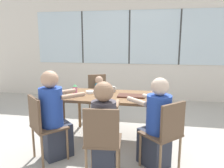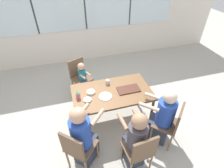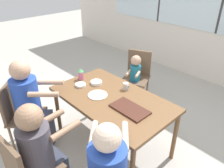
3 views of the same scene
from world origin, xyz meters
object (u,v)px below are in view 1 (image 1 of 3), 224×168
at_px(person_man_blue_shirt, 104,132).
at_px(bowl_white_shallow, 81,95).
at_px(person_toddler, 99,98).
at_px(chair_for_man_blue_shirt, 102,137).
at_px(sippy_cup, 75,89).
at_px(chair_for_toddler, 98,92).
at_px(person_woman_green_shirt, 54,118).
at_px(person_man_teal_shirt, 156,127).
at_px(bowl_cereal, 90,92).
at_px(chair_for_woman_green_shirt, 42,123).
at_px(chair_for_man_teal_shirt, 166,130).
at_px(coffee_mug, 114,89).

height_order(person_man_blue_shirt, bowl_white_shallow, person_man_blue_shirt).
bearing_deg(person_toddler, chair_for_man_blue_shirt, 79.06).
bearing_deg(sippy_cup, chair_for_toddler, 82.68).
height_order(person_woman_green_shirt, person_man_blue_shirt, person_woman_green_shirt).
distance_m(person_man_blue_shirt, person_man_teal_shirt, 0.66).
distance_m(person_man_blue_shirt, bowl_cereal, 1.16).
distance_m(person_man_blue_shirt, person_toddler, 1.93).
xyz_separation_m(chair_for_man_blue_shirt, person_toddler, (-0.52, 2.02, -0.10)).
xyz_separation_m(chair_for_toddler, person_man_teal_shirt, (1.17, -1.72, -0.01)).
relative_size(person_woman_green_shirt, person_toddler, 1.37).
xyz_separation_m(chair_for_woman_green_shirt, chair_for_man_teal_shirt, (1.57, 0.03, 0.00)).
distance_m(chair_for_man_teal_shirt, bowl_cereal, 1.49).
bearing_deg(person_man_blue_shirt, person_man_teal_shirt, 20.12).
height_order(chair_for_man_teal_shirt, sippy_cup, same).
bearing_deg(chair_for_toddler, sippy_cup, 57.38).
height_order(chair_for_man_blue_shirt, person_man_blue_shirt, person_man_blue_shirt).
xyz_separation_m(person_woman_green_shirt, person_man_teal_shirt, (1.34, 0.03, -0.03)).
relative_size(chair_for_woman_green_shirt, chair_for_toddler, 1.00).
relative_size(chair_for_man_teal_shirt, person_man_blue_shirt, 0.78).
bearing_deg(chair_for_woman_green_shirt, person_toddler, 121.23).
relative_size(person_man_teal_shirt, bowl_cereal, 7.72).
xyz_separation_m(chair_for_man_teal_shirt, bowl_cereal, (-1.18, 0.88, 0.22)).
xyz_separation_m(coffee_mug, bowl_cereal, (-0.36, -0.18, -0.03)).
bearing_deg(chair_for_woman_green_shirt, chair_for_toddler, 124.00).
xyz_separation_m(chair_for_woman_green_shirt, person_man_blue_shirt, (0.85, -0.13, -0.00)).
relative_size(chair_for_man_teal_shirt, sippy_cup, 5.68).
bearing_deg(chair_for_man_blue_shirt, chair_for_toddler, 100.20).
height_order(chair_for_woman_green_shirt, person_toddler, chair_for_woman_green_shirt).
relative_size(chair_for_woman_green_shirt, person_man_blue_shirt, 0.78).
xyz_separation_m(chair_for_man_blue_shirt, person_woman_green_shirt, (-0.76, 0.42, 0.02)).
distance_m(person_woman_green_shirt, person_man_teal_shirt, 1.34).
xyz_separation_m(chair_for_toddler, coffee_mug, (0.47, -0.78, 0.24)).
bearing_deg(bowl_white_shallow, person_toddler, 86.96).
relative_size(coffee_mug, bowl_white_shallow, 0.66).
bearing_deg(person_toddler, chair_for_man_teal_shirt, 100.47).
bearing_deg(person_man_blue_shirt, chair_for_man_blue_shirt, -90.00).
height_order(chair_for_toddler, bowl_white_shallow, chair_for_toddler).
bearing_deg(sippy_cup, chair_for_man_teal_shirt, -29.79).
relative_size(person_man_blue_shirt, coffee_mug, 12.73).
relative_size(person_woman_green_shirt, bowl_cereal, 8.10).
relative_size(chair_for_woman_green_shirt, person_woman_green_shirt, 0.74).
bearing_deg(person_man_blue_shirt, bowl_white_shallow, 117.97).
bearing_deg(chair_for_man_teal_shirt, person_man_teal_shirt, 90.00).
distance_m(chair_for_man_teal_shirt, coffee_mug, 1.36).
bearing_deg(person_man_teal_shirt, chair_for_man_blue_shirt, 172.20).
bearing_deg(person_man_blue_shirt, bowl_cereal, 108.96).
height_order(person_woman_green_shirt, bowl_cereal, person_woman_green_shirt).
relative_size(chair_for_man_teal_shirt, bowl_white_shallow, 6.57).
bearing_deg(person_man_teal_shirt, chair_for_woman_green_shirt, 140.91).
distance_m(chair_for_man_teal_shirt, person_woman_green_shirt, 1.46).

